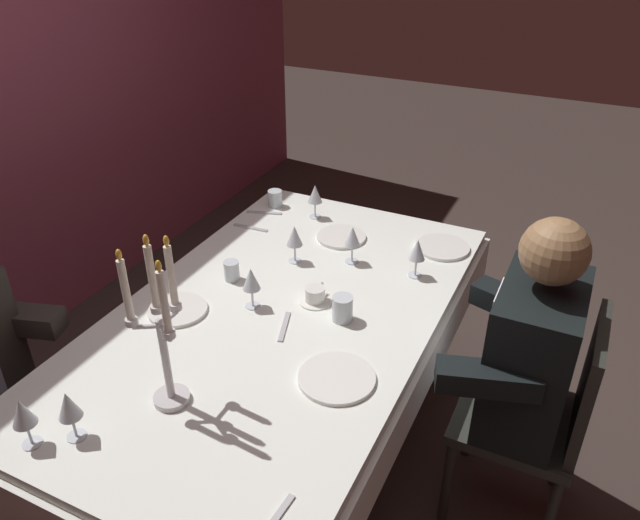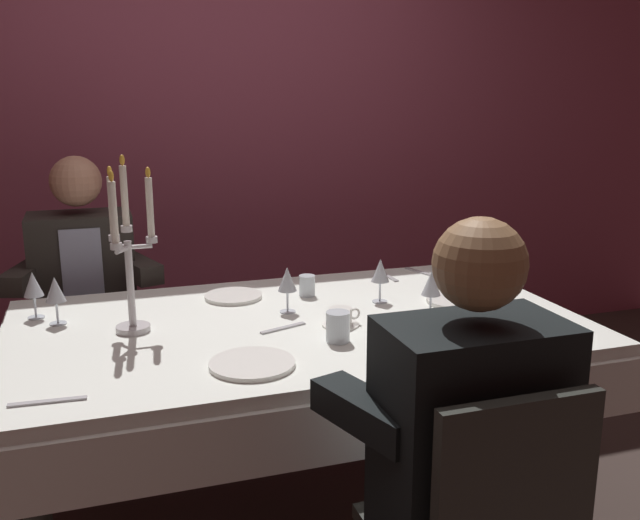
# 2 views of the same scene
# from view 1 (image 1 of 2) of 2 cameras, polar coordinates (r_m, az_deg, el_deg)

# --- Properties ---
(ground_plane) EXTENTS (12.00, 12.00, 0.00)m
(ground_plane) POSITION_cam_1_polar(r_m,az_deg,el_deg) (2.78, -3.39, -17.31)
(ground_plane) COLOR #3A2E29
(dining_table) EXTENTS (1.94, 1.14, 0.74)m
(dining_table) POSITION_cam_1_polar(r_m,az_deg,el_deg) (2.35, -3.86, -7.14)
(dining_table) COLOR white
(dining_table) RESTS_ON ground_plane
(candelabra) EXTENTS (0.15, 0.17, 0.57)m
(candelabra) POSITION_cam_1_polar(r_m,az_deg,el_deg) (1.81, -14.40, -6.57)
(candelabra) COLOR silver
(candelabra) RESTS_ON dining_table
(dinner_plate_0) EXTENTS (0.22, 0.22, 0.01)m
(dinner_plate_0) POSITION_cam_1_polar(r_m,az_deg,el_deg) (2.75, 1.98, 2.15)
(dinner_plate_0) COLOR white
(dinner_plate_0) RESTS_ON dining_table
(dinner_plate_1) EXTENTS (0.22, 0.22, 0.01)m
(dinner_plate_1) POSITION_cam_1_polar(r_m,az_deg,el_deg) (2.33, -12.95, -4.49)
(dinner_plate_1) COLOR white
(dinner_plate_1) RESTS_ON dining_table
(dinner_plate_2) EXTENTS (0.25, 0.25, 0.01)m
(dinner_plate_2) POSITION_cam_1_polar(r_m,az_deg,el_deg) (1.98, 1.54, -10.79)
(dinner_plate_2) COLOR white
(dinner_plate_2) RESTS_ON dining_table
(dinner_plate_3) EXTENTS (0.23, 0.23, 0.01)m
(dinner_plate_3) POSITION_cam_1_polar(r_m,az_deg,el_deg) (2.72, 11.19, 1.18)
(dinner_plate_3) COLOR white
(dinner_plate_3) RESTS_ON dining_table
(wine_glass_0) EXTENTS (0.07, 0.07, 0.16)m
(wine_glass_0) POSITION_cam_1_polar(r_m,az_deg,el_deg) (1.90, -25.70, -12.62)
(wine_glass_0) COLOR silver
(wine_glass_0) RESTS_ON dining_table
(wine_glass_1) EXTENTS (0.07, 0.07, 0.16)m
(wine_glass_1) POSITION_cam_1_polar(r_m,az_deg,el_deg) (2.88, -0.46, 6.01)
(wine_glass_1) COLOR silver
(wine_glass_1) RESTS_ON dining_table
(wine_glass_2) EXTENTS (0.07, 0.07, 0.16)m
(wine_glass_2) POSITION_cam_1_polar(r_m,az_deg,el_deg) (2.45, 8.93, 0.84)
(wine_glass_2) COLOR silver
(wine_glass_2) RESTS_ON dining_table
(wine_glass_3) EXTENTS (0.07, 0.07, 0.16)m
(wine_glass_3) POSITION_cam_1_polar(r_m,az_deg,el_deg) (2.25, -6.35, -1.82)
(wine_glass_3) COLOR silver
(wine_glass_3) RESTS_ON dining_table
(wine_glass_4) EXTENTS (0.07, 0.07, 0.16)m
(wine_glass_4) POSITION_cam_1_polar(r_m,az_deg,el_deg) (2.52, -2.36, 2.13)
(wine_glass_4) COLOR silver
(wine_glass_4) RESTS_ON dining_table
(wine_glass_5) EXTENTS (0.07, 0.07, 0.16)m
(wine_glass_5) POSITION_cam_1_polar(r_m,az_deg,el_deg) (1.87, -22.14, -12.39)
(wine_glass_5) COLOR silver
(wine_glass_5) RESTS_ON dining_table
(wine_glass_6) EXTENTS (0.07, 0.07, 0.16)m
(wine_glass_6) POSITION_cam_1_polar(r_m,az_deg,el_deg) (2.52, 3.01, 2.11)
(wine_glass_6) COLOR silver
(wine_glass_6) RESTS_ON dining_table
(water_tumbler_0) EXTENTS (0.07, 0.07, 0.08)m
(water_tumbler_0) POSITION_cam_1_polar(r_m,az_deg,el_deg) (3.03, -4.16, 5.68)
(water_tumbler_0) COLOR silver
(water_tumbler_0) RESTS_ON dining_table
(water_tumbler_1) EXTENTS (0.08, 0.08, 0.10)m
(water_tumbler_1) POSITION_cam_1_polar(r_m,az_deg,el_deg) (2.21, 2.08, -4.47)
(water_tumbler_1) COLOR silver
(water_tumbler_1) RESTS_ON dining_table
(water_tumbler_2) EXTENTS (0.06, 0.06, 0.08)m
(water_tumbler_2) POSITION_cam_1_polar(r_m,az_deg,el_deg) (2.46, -8.13, -0.97)
(water_tumbler_2) COLOR silver
(water_tumbler_2) RESTS_ON dining_table
(coffee_cup_0) EXTENTS (0.13, 0.12, 0.06)m
(coffee_cup_0) POSITION_cam_1_polar(r_m,az_deg,el_deg) (2.31, -0.45, -3.27)
(coffee_cup_0) COLOR white
(coffee_cup_0) RESTS_ON dining_table
(spoon_0) EXTENTS (0.07, 0.17, 0.01)m
(spoon_0) POSITION_cam_1_polar(r_m,az_deg,el_deg) (2.98, -5.16, 4.36)
(spoon_0) COLOR #B7B7BC
(spoon_0) RESTS_ON dining_table
(fork_1) EXTENTS (0.17, 0.07, 0.01)m
(fork_1) POSITION_cam_1_polar(r_m,az_deg,el_deg) (2.20, -3.31, -6.13)
(fork_1) COLOR #B7B7BC
(fork_1) RESTS_ON dining_table
(spoon_3) EXTENTS (0.03, 0.17, 0.01)m
(spoon_3) POSITION_cam_1_polar(r_m,az_deg,el_deg) (2.85, -6.41, 2.97)
(spoon_3) COLOR #B7B7BC
(spoon_3) RESTS_ON dining_table
(seated_diner_1) EXTENTS (0.63, 0.48, 1.24)m
(seated_diner_1) POSITION_cam_1_polar(r_m,az_deg,el_deg) (2.20, 19.01, -8.32)
(seated_diner_1) COLOR #2B2D28
(seated_diner_1) RESTS_ON ground_plane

